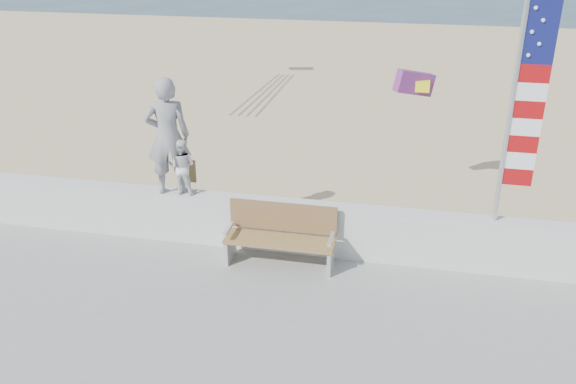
% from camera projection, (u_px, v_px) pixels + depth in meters
% --- Properties ---
extents(ground, '(220.00, 220.00, 0.00)m').
position_uv_depth(ground, '(249.00, 324.00, 8.92)').
color(ground, '#2A4554').
rests_on(ground, ground).
extents(sand, '(90.00, 40.00, 0.08)m').
position_uv_depth(sand, '(334.00, 131.00, 16.95)').
color(sand, '#CFB38A').
rests_on(sand, ground).
extents(seawall, '(30.00, 0.35, 0.90)m').
position_uv_depth(seawall, '(279.00, 225.00, 10.45)').
color(seawall, silver).
rests_on(seawall, boardwalk).
extents(adult, '(0.86, 0.72, 2.03)m').
position_uv_depth(adult, '(168.00, 136.00, 10.22)').
color(adult, gray).
rests_on(adult, seawall).
extents(child, '(0.48, 0.38, 0.98)m').
position_uv_depth(child, '(182.00, 166.00, 10.39)').
color(child, white).
rests_on(child, seawall).
extents(bench, '(1.80, 0.57, 1.00)m').
position_uv_depth(bench, '(281.00, 235.00, 10.00)').
color(bench, olive).
rests_on(bench, boardwalk).
extents(flag, '(0.50, 0.08, 3.50)m').
position_uv_depth(flag, '(521.00, 103.00, 8.81)').
color(flag, silver).
rests_on(flag, seawall).
extents(parafoil_kite, '(0.83, 0.64, 0.58)m').
position_uv_depth(parafoil_kite, '(416.00, 83.00, 11.88)').
color(parafoil_kite, red).
rests_on(parafoil_kite, ground).
extents(sign, '(0.32, 0.07, 1.46)m').
position_uv_depth(sign, '(189.00, 190.00, 11.01)').
color(sign, brown).
rests_on(sign, sand).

